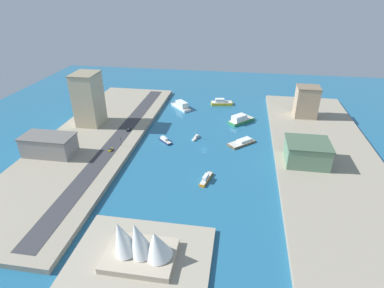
{
  "coord_description": "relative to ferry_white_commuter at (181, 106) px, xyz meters",
  "views": [
    {
      "loc": [
        -23.42,
        200.54,
        110.37
      ],
      "look_at": [
        7.96,
        4.7,
        6.02
      ],
      "focal_mm": 29.45,
      "sensor_mm": 36.0,
      "label": 1
    }
  ],
  "objects": [
    {
      "name": "quay_west",
      "position": [
        -116.54,
        77.33,
        -1.37
      ],
      "size": [
        70.0,
        240.0,
        3.15
      ],
      "primitive_type": "cube",
      "color": "#9E937F",
      "rests_on": "ground_plane"
    },
    {
      "name": "opera_landmark",
      "position": [
        -17.07,
        183.94,
        6.96
      ],
      "size": [
        30.71,
        22.55,
        19.97
      ],
      "color": "#BCAD93",
      "rests_on": "peninsula_point"
    },
    {
      "name": "park_tree_cluster",
      "position": [
        -103.91,
        73.22,
        6.3
      ],
      "size": [
        14.89,
        20.81,
        9.82
      ],
      "color": "brown",
      "rests_on": "quay_west"
    },
    {
      "name": "terminal_long_green",
      "position": [
        -100.42,
        90.07,
        7.64
      ],
      "size": [
        27.74,
        24.59,
        14.82
      ],
      "color": "slate",
      "rests_on": "quay_west"
    },
    {
      "name": "traffic_light_waterfront",
      "position": [
        27.29,
        87.77,
        4.54
      ],
      "size": [
        0.36,
        0.36,
        6.5
      ],
      "color": "black",
      "rests_on": "quay_east"
    },
    {
      "name": "taxi_yellow_cab",
      "position": [
        32.31,
        95.75,
        1.09
      ],
      "size": [
        1.96,
        4.56,
        1.49
      ],
      "color": "black",
      "rests_on": "road_strip"
    },
    {
      "name": "barge_flat_brown",
      "position": [
        -58.99,
        64.05,
        -1.74
      ],
      "size": [
        21.45,
        20.97,
        3.23
      ],
      "color": "brown",
      "rests_on": "ground_plane"
    },
    {
      "name": "ground_plane",
      "position": [
        -31.5,
        77.33,
        -2.95
      ],
      "size": [
        440.0,
        440.0,
        0.0
      ],
      "primitive_type": "plane",
      "color": "#23668E"
    },
    {
      "name": "sailboat_small_white",
      "position": [
        -23.12,
        61.65,
        -1.93
      ],
      "size": [
        4.72,
        10.92,
        10.6
      ],
      "color": "white",
      "rests_on": "ground_plane"
    },
    {
      "name": "ferry_white_commuter",
      "position": [
        0.0,
        0.0,
        0.0
      ],
      "size": [
        21.94,
        23.07,
        7.32
      ],
      "color": "silver",
      "rests_on": "ground_plane"
    },
    {
      "name": "road_strip",
      "position": [
        34.29,
        77.33,
        0.28
      ],
      "size": [
        11.98,
        228.0,
        0.15
      ],
      "primitive_type": "cube",
      "color": "#38383D",
      "rests_on": "quay_east"
    },
    {
      "name": "water_taxi_orange",
      "position": [
        -37.95,
        117.11,
        -1.46
      ],
      "size": [
        6.89,
        17.16,
        4.31
      ],
      "color": "orange",
      "rests_on": "ground_plane"
    },
    {
      "name": "ferry_green_doubledeck",
      "position": [
        -56.7,
        24.4,
        -0.13
      ],
      "size": [
        23.03,
        23.59,
        7.19
      ],
      "color": "#2D8C4C",
      "rests_on": "ground_plane"
    },
    {
      "name": "suv_black",
      "position": [
        30.93,
        62.02,
        1.04
      ],
      "size": [
        2.19,
        5.16,
        1.37
      ],
      "color": "black",
      "rests_on": "road_strip"
    },
    {
      "name": "carpark_squat_concrete",
      "position": [
        71.14,
        106.5,
        7.21
      ],
      "size": [
        34.75,
        18.4,
        13.96
      ],
      "color": "gray",
      "rests_on": "quay_east"
    },
    {
      "name": "peninsula_point",
      "position": [
        -16.94,
        183.94,
        -1.95
      ],
      "size": [
        61.77,
        47.59,
        2.0
      ],
      "primitive_type": "cube",
      "color": "#A89E89",
      "rests_on": "ground_plane"
    },
    {
      "name": "quay_east",
      "position": [
        53.54,
        77.33,
        -1.37
      ],
      "size": [
        70.0,
        240.0,
        3.15
      ],
      "primitive_type": "cube",
      "color": "#9E937F",
      "rests_on": "ground_plane"
    },
    {
      "name": "patrol_launch_navy",
      "position": [
        -0.95,
        70.31,
        -1.73
      ],
      "size": [
        11.53,
        11.4,
        3.32
      ],
      "color": "#1E284C",
      "rests_on": "ground_plane"
    },
    {
      "name": "ferry_yellow_fast",
      "position": [
        -37.26,
        -16.6,
        -0.78
      ],
      "size": [
        23.06,
        11.3,
        6.17
      ],
      "color": "yellow",
      "rests_on": "ground_plane"
    },
    {
      "name": "apartment_midrise_tan",
      "position": [
        -111.71,
        8.88,
        13.61
      ],
      "size": [
        19.12,
        17.11,
        26.76
      ],
      "color": "tan",
      "rests_on": "quay_west"
    },
    {
      "name": "office_block_beige",
      "position": [
        65.87,
        52.71,
        21.43
      ],
      "size": [
        18.95,
        22.97,
        42.4
      ],
      "color": "#C6B793",
      "rests_on": "quay_east"
    }
  ]
}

